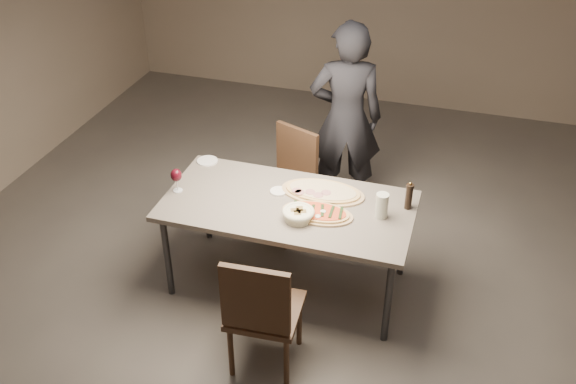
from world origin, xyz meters
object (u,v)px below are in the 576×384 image
(bread_basket, at_px, (298,214))
(carafe, at_px, (382,206))
(dining_table, at_px, (288,210))
(chair_far, at_px, (289,176))
(pepper_mill_left, at_px, (409,196))
(diner, at_px, (346,119))
(ham_pizza, at_px, (323,192))
(chair_near, at_px, (261,309))
(zucchini_pizza, at_px, (317,213))

(bread_basket, height_order, carafe, carafe)
(dining_table, height_order, chair_far, chair_far)
(chair_far, bearing_deg, pepper_mill_left, 175.26)
(bread_basket, xyz_separation_m, diner, (0.02, 1.38, 0.07))
(ham_pizza, bearing_deg, chair_near, -100.90)
(zucchini_pizza, distance_m, pepper_mill_left, 0.66)
(ham_pizza, xyz_separation_m, carafe, (0.46, -0.16, 0.08))
(diner, bearing_deg, bread_basket, 74.22)
(dining_table, xyz_separation_m, chair_near, (0.09, -0.87, -0.16))
(chair_near, bearing_deg, bread_basket, 83.81)
(chair_near, bearing_deg, dining_table, 92.57)
(ham_pizza, relative_size, chair_far, 0.68)
(dining_table, xyz_separation_m, zucchini_pizza, (0.24, -0.07, 0.07))
(zucchini_pizza, height_order, chair_far, chair_far)
(chair_near, bearing_deg, pepper_mill_left, 51.86)
(zucchini_pizza, relative_size, chair_near, 0.53)
(chair_near, bearing_deg, diner, 85.11)
(dining_table, relative_size, chair_far, 1.95)
(carafe, bearing_deg, pepper_mill_left, 44.27)
(dining_table, distance_m, carafe, 0.68)
(carafe, distance_m, chair_near, 1.12)
(carafe, bearing_deg, dining_table, -176.89)
(dining_table, relative_size, bread_basket, 7.98)
(zucchini_pizza, height_order, bread_basket, bread_basket)
(chair_near, xyz_separation_m, diner, (0.05, 2.08, 0.33))
(dining_table, xyz_separation_m, bread_basket, (0.13, -0.16, 0.11))
(pepper_mill_left, height_order, diner, diner)
(carafe, height_order, diner, diner)
(bread_basket, relative_size, chair_near, 0.24)
(dining_table, height_order, carafe, carafe)
(bread_basket, bearing_deg, carafe, 20.32)
(ham_pizza, xyz_separation_m, diner, (-0.06, 1.01, 0.10))
(zucchini_pizza, relative_size, bread_basket, 2.25)
(bread_basket, bearing_deg, ham_pizza, 77.77)
(zucchini_pizza, height_order, diner, diner)
(ham_pizza, xyz_separation_m, pepper_mill_left, (0.63, -0.01, 0.09))
(zucchini_pizza, relative_size, pepper_mill_left, 2.33)
(ham_pizza, bearing_deg, pepper_mill_left, -5.34)
(dining_table, bearing_deg, zucchini_pizza, -16.59)
(zucchini_pizza, distance_m, carafe, 0.45)
(ham_pizza, relative_size, chair_near, 0.65)
(carafe, distance_m, diner, 1.29)
(chair_near, bearing_deg, ham_pizza, 80.55)
(pepper_mill_left, bearing_deg, ham_pizza, 179.50)
(chair_far, bearing_deg, dining_table, 128.44)
(diner, bearing_deg, dining_table, 68.21)
(ham_pizza, xyz_separation_m, bread_basket, (-0.08, -0.37, 0.03))
(diner, bearing_deg, ham_pizza, 78.39)
(ham_pizza, distance_m, chair_near, 1.10)
(pepper_mill_left, relative_size, chair_far, 0.24)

